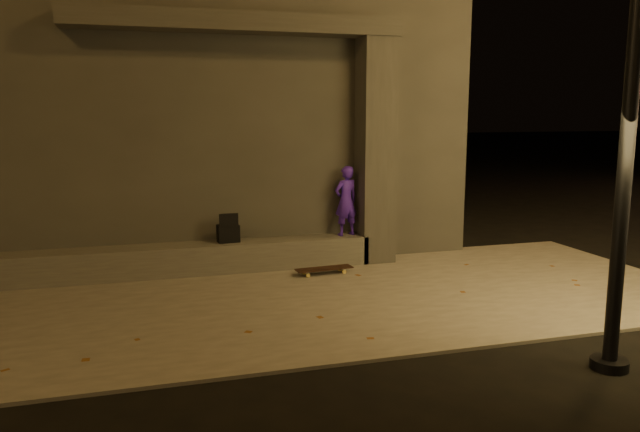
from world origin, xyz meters
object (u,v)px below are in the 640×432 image
object	(u,v)px
skateboarder	(346,201)
skateboard	(324,269)
column	(375,152)
backpack	(228,232)

from	to	relation	value
skateboarder	skateboard	size ratio (longest dim) A/B	1.26
column	skateboard	bearing A→B (deg)	-148.61
skateboarder	skateboard	bearing A→B (deg)	34.73
skateboarder	backpack	size ratio (longest dim) A/B	2.46
skateboard	column	bearing A→B (deg)	26.57
skateboard	skateboarder	bearing A→B (deg)	44.16
skateboarder	backpack	distance (m)	1.97
column	skateboarder	distance (m)	0.93
backpack	skateboard	xyz separation A→B (m)	(1.36, -0.65, -0.53)
skateboarder	backpack	xyz separation A→B (m)	(-1.92, 0.00, -0.41)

